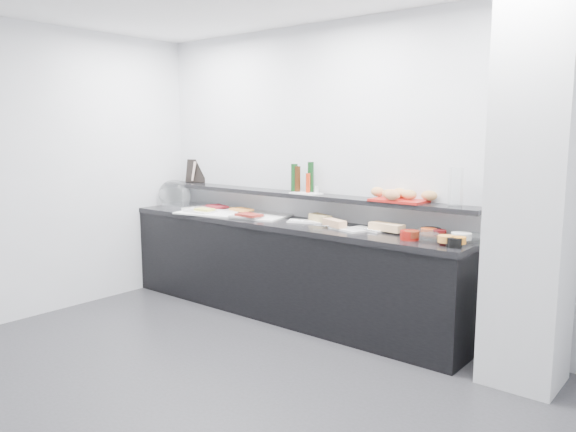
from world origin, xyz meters
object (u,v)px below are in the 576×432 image
Objects in this scene: sandwich_plate_mid at (347,229)px; framed_print at (196,171)px; cloche_base at (185,206)px; condiment_tray at (306,193)px; bread_tray at (400,200)px; carafe at (456,187)px.

framed_print is at bearing -172.24° from sandwich_plate_mid.
cloche_base is 1.71× the size of condiment_tray.
bread_tray is (0.95, 0.05, 0.00)m from condiment_tray.
cloche_base is at bearing -175.57° from bread_tray.
cloche_base is 3.00m from carafe.
cloche_base is 1.43× the size of sandwich_plate_mid.
carafe is (3.09, -0.11, 0.02)m from framed_print.
bread_tray reaches higher than condiment_tray.
sandwich_plate_mid is 0.96m from carafe.
condiment_tray is at bearing -178.84° from carafe.
bread_tray is at bearing -19.05° from framed_print.
cloche_base is 1.58m from condiment_tray.
framed_print reaches higher than sandwich_plate_mid.
cloche_base is 1.83× the size of framed_print.
framed_print is at bearing 178.16° from bread_tray.
bread_tray is (0.37, 0.24, 0.25)m from sandwich_plate_mid.
framed_print is at bearing 177.97° from carafe.
framed_print is at bearing 127.34° from cloche_base.
sandwich_plate_mid is at bearing 12.95° from cloche_base.
framed_print reaches higher than condiment_tray.
sandwich_plate_mid is 0.66m from condiment_tray.
cloche_base is 0.47m from framed_print.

